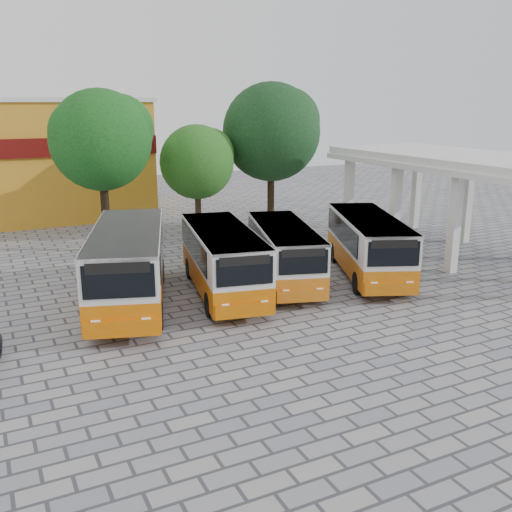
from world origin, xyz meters
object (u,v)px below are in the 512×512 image
bus_centre_right (284,250)px  bus_far_right (368,243)px  bus_centre_left (223,257)px  bus_far_left (128,262)px

bus_centre_right → bus_far_right: size_ratio=0.92×
bus_centre_left → bus_centre_right: bearing=15.1°
bus_centre_right → bus_far_right: 4.13m
bus_far_left → bus_centre_left: bearing=12.1°
bus_far_left → bus_centre_right: bus_far_left is taller
bus_centre_left → bus_centre_right: size_ratio=1.05×
bus_far_left → bus_centre_left: (3.94, -0.39, -0.19)m
bus_centre_left → bus_far_right: size_ratio=0.97×
bus_far_left → bus_far_right: bus_far_left is taller
bus_far_left → bus_centre_right: (7.04, -0.18, -0.29)m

